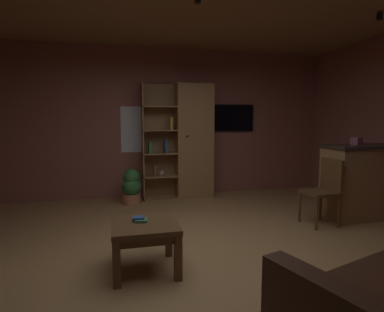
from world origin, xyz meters
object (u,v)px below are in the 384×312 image
at_px(tissue_box, 356,141).
at_px(dining_chair, 325,187).
at_px(kitchen_bar_counter, 368,181).
at_px(table_book_0, 141,220).
at_px(coffee_table, 145,232).
at_px(table_book_1, 138,218).
at_px(wall_mounted_tv, 231,118).
at_px(potted_floor_plant, 131,186).
at_px(bookshelf_cabinet, 189,142).

bearing_deg(tissue_box, dining_chair, -161.24).
xyz_separation_m(kitchen_bar_counter, table_book_0, (-3.46, -0.91, -0.06)).
relative_size(kitchen_bar_counter, coffee_table, 2.21).
bearing_deg(table_book_1, wall_mounted_tv, 55.23).
height_order(kitchen_bar_counter, dining_chair, kitchen_bar_counter).
height_order(potted_floor_plant, wall_mounted_tv, wall_mounted_tv).
xyz_separation_m(table_book_0, wall_mounted_tv, (2.02, 2.96, 1.01)).
relative_size(potted_floor_plant, wall_mounted_tv, 0.66).
bearing_deg(potted_floor_plant, table_book_1, -90.94).
relative_size(bookshelf_cabinet, kitchen_bar_counter, 1.54).
bearing_deg(bookshelf_cabinet, table_book_1, -112.72).
relative_size(bookshelf_cabinet, coffee_table, 3.39).
relative_size(tissue_box, dining_chair, 0.13).
relative_size(bookshelf_cabinet, table_book_0, 18.19).
relative_size(table_book_0, potted_floor_plant, 0.19).
bearing_deg(table_book_0, kitchen_bar_counter, 14.73).
height_order(tissue_box, table_book_0, tissue_box).
relative_size(bookshelf_cabinet, tissue_box, 17.65).
bearing_deg(tissue_box, potted_floor_plant, 155.56).
bearing_deg(table_book_1, kitchen_bar_counter, 14.30).
xyz_separation_m(kitchen_bar_counter, wall_mounted_tv, (-1.45, 2.05, 0.95)).
bearing_deg(wall_mounted_tv, table_book_1, -124.77).
distance_m(bookshelf_cabinet, table_book_0, 3.02).
bearing_deg(table_book_1, table_book_0, -39.73).
xyz_separation_m(kitchen_bar_counter, dining_chair, (-0.88, -0.17, -0.02)).
relative_size(table_book_1, potted_floor_plant, 0.18).
height_order(bookshelf_cabinet, coffee_table, bookshelf_cabinet).
xyz_separation_m(table_book_1, potted_floor_plant, (0.04, 2.43, -0.19)).
height_order(coffee_table, table_book_0, table_book_0).
bearing_deg(table_book_0, dining_chair, 16.01).
relative_size(bookshelf_cabinet, wall_mounted_tv, 2.24).
bearing_deg(coffee_table, wall_mounted_tv, 56.59).
xyz_separation_m(dining_chair, wall_mounted_tv, (-0.57, 2.22, 0.97)).
bearing_deg(table_book_1, bookshelf_cabinet, 67.28).
height_order(coffee_table, table_book_1, table_book_1).
height_order(dining_chair, wall_mounted_tv, wall_mounted_tv).
xyz_separation_m(tissue_box, table_book_1, (-3.29, -0.95, -0.64)).
distance_m(kitchen_bar_counter, wall_mounted_tv, 2.68).
bearing_deg(table_book_1, dining_chair, 15.42).
xyz_separation_m(bookshelf_cabinet, dining_chair, (1.47, -2.01, -0.52)).
distance_m(tissue_box, wall_mounted_tv, 2.38).
height_order(table_book_0, wall_mounted_tv, wall_mounted_tv).
bearing_deg(kitchen_bar_counter, wall_mounted_tv, 125.15).
relative_size(tissue_box, table_book_0, 1.03).
xyz_separation_m(kitchen_bar_counter, coffee_table, (-3.43, -0.96, -0.17)).
bearing_deg(kitchen_bar_counter, coffee_table, -164.42).
relative_size(bookshelf_cabinet, potted_floor_plant, 3.41).
bearing_deg(potted_floor_plant, wall_mounted_tv, 14.43).
relative_size(kitchen_bar_counter, dining_chair, 1.50).
height_order(tissue_box, wall_mounted_tv, wall_mounted_tv).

